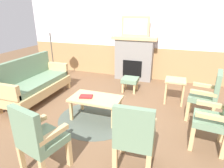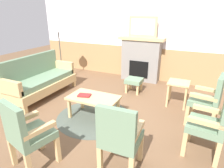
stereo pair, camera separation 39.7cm
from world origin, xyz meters
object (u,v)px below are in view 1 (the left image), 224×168
Objects in this scene: coffee_table at (96,100)px; footstool at (130,81)px; fireplace at (134,58)px; armchair_front_left at (134,135)px; couch at (35,83)px; framed_picture at (135,27)px; armchair_by_window_left at (217,116)px; armchair_front_center at (38,137)px; book_on_table at (86,96)px; floor_lamp_by_couch at (50,31)px; armchair_near_fireplace at (208,94)px; side_table at (175,84)px.

footstool is (0.29, 1.53, -0.10)m from coffee_table.
footstool is at bearing -81.77° from fireplace.
couch is at bearing 152.73° from armchair_front_left.
framed_picture is 2.00× the size of footstool.
armchair_front_left is (2.68, -1.38, 0.14)m from couch.
armchair_by_window_left and armchair_front_center have the same top height.
coffee_table is 2.40× the size of footstool.
book_on_table is 1.65m from footstool.
couch is 2.41m from armchair_front_center.
floor_lamp_by_couch is (-2.02, 1.54, 1.06)m from coffee_table.
coffee_table is 0.98× the size of armchair_near_fireplace.
armchair_near_fireplace is at bearing 58.80° from armchair_front_left.
footstool is at bearing 152.20° from armchair_near_fireplace.
armchair_front_left is (-1.04, -0.83, 0.00)m from armchair_by_window_left.
footstool is (0.14, -0.98, -1.28)m from framed_picture.
armchair_by_window_left is 2.49m from armchair_front_center.
framed_picture is 0.82× the size of armchair_near_fireplace.
fireplace reaches higher than armchair_by_window_left.
floor_lamp_by_couch is at bearing 142.60° from coffee_table.
book_on_table is 0.14× the size of floor_lamp_by_couch.
framed_picture is 2.80m from book_on_table.
armchair_front_center is (-0.27, -3.98, -0.11)m from fireplace.
side_table is at bearing -45.59° from framed_picture.
fireplace is 2.63m from armchair_near_fireplace.
floor_lamp_by_couch is (-4.04, 1.74, 0.91)m from armchair_by_window_left.
coffee_table is 2.09m from armchair_near_fireplace.
armchair_near_fireplace reaches higher than book_on_table.
armchair_by_window_left is (1.87, -2.71, -0.11)m from fireplace.
footstool is 0.41× the size of armchair_front_left.
armchair_front_left is at bearing -74.95° from footstool.
side_table is at bearing 113.39° from armchair_by_window_left.
book_on_table is 2.21m from armchair_by_window_left.
floor_lamp_by_couch reaches higher than armchair_by_window_left.
armchair_by_window_left is (1.87, -2.71, -1.02)m from framed_picture.
armchair_front_center is (1.58, -1.82, 0.14)m from couch.
couch reaches higher than side_table.
coffee_table is at bearing 133.66° from armchair_front_left.
book_on_table is (-0.33, -2.55, -1.10)m from framed_picture.
framed_picture reaches higher than armchair_front_left.
armchair_near_fireplace and armchair_front_left have the same top height.
floor_lamp_by_couch is (-2.17, -0.97, 0.80)m from fireplace.
couch is (-1.85, -2.16, -0.26)m from fireplace.
floor_lamp_by_couch is at bearing 167.26° from armchair_near_fireplace.
footstool is 0.73× the size of side_table.
framed_picture is at bearing 90.00° from fireplace.
armchair_by_window_left and armchair_front_left have the same top height.
coffee_table is 0.57× the size of floor_lamp_by_couch.
side_table is (-0.59, 0.60, -0.10)m from armchair_near_fireplace.
armchair_near_fireplace is 0.58× the size of floor_lamp_by_couch.
couch is 1.57m from book_on_table.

